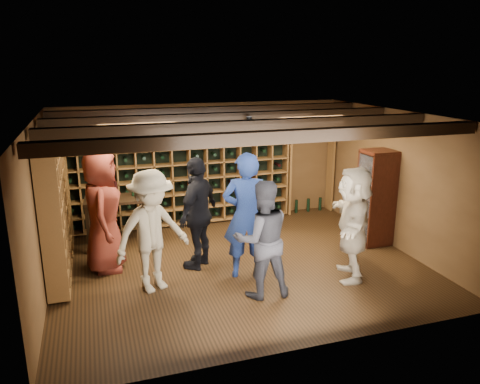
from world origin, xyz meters
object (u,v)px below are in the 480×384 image
object	(u,v)px
guest_woman_black	(198,213)
guest_beige	(353,223)
display_cabinet	(376,199)
guest_khaki	(152,232)
tasting_table	(120,204)
man_blue_shirt	(246,216)
man_grey_suit	(262,239)
guest_red_floral	(103,211)

from	to	relation	value
guest_woman_black	guest_beige	bearing A→B (deg)	103.75
display_cabinet	guest_woman_black	size ratio (longest dim) A/B	0.94
guest_khaki	tasting_table	xyz separation A→B (m)	(-0.34, 1.92, -0.10)
guest_woman_black	tasting_table	world-z (taller)	guest_woman_black
guest_khaki	guest_beige	bearing A→B (deg)	-32.54
guest_woman_black	guest_khaki	size ratio (longest dim) A/B	1.01
display_cabinet	guest_woman_black	xyz separation A→B (m)	(-3.36, -0.02, 0.08)
man_blue_shirt	tasting_table	distance (m)	2.62
display_cabinet	guest_woman_black	distance (m)	3.36
display_cabinet	guest_beige	size ratio (longest dim) A/B	0.97
guest_beige	man_grey_suit	bearing A→B (deg)	-60.85
tasting_table	guest_woman_black	bearing A→B (deg)	-44.87
man_grey_suit	guest_khaki	xyz separation A→B (m)	(-1.47, 0.66, 0.05)
man_blue_shirt	guest_khaki	world-z (taller)	man_blue_shirt
guest_beige	display_cabinet	bearing A→B (deg)	158.80
guest_khaki	guest_beige	distance (m)	3.07
man_blue_shirt	man_grey_suit	xyz separation A→B (m)	(0.02, -0.68, -0.14)
guest_red_floral	tasting_table	bearing A→B (deg)	-11.33
display_cabinet	guest_khaki	xyz separation A→B (m)	(-4.19, -0.62, 0.07)
guest_khaki	tasting_table	world-z (taller)	guest_khaki
guest_red_floral	guest_beige	bearing A→B (deg)	-105.12
man_blue_shirt	guest_red_floral	world-z (taller)	man_blue_shirt
man_blue_shirt	guest_woman_black	distance (m)	0.86
guest_woman_black	tasting_table	size ratio (longest dim) A/B	1.47
guest_woman_black	guest_khaki	xyz separation A→B (m)	(-0.83, -0.60, -0.01)
tasting_table	guest_khaki	bearing A→B (deg)	-76.52
man_blue_shirt	guest_khaki	xyz separation A→B (m)	(-1.46, -0.02, -0.08)
guest_woman_black	guest_khaki	bearing A→B (deg)	-13.19
display_cabinet	guest_red_floral	size ratio (longest dim) A/B	0.87
guest_woman_black	guest_khaki	distance (m)	1.03
man_grey_suit	guest_woman_black	distance (m)	1.42
man_grey_suit	guest_woman_black	world-z (taller)	guest_woman_black
guest_khaki	man_grey_suit	bearing A→B (deg)	-46.76
man_grey_suit	guest_woman_black	xyz separation A→B (m)	(-0.64, 1.26, 0.06)
man_blue_shirt	guest_red_floral	bearing A→B (deg)	-6.38
man_grey_suit	guest_khaki	distance (m)	1.62
man_blue_shirt	tasting_table	xyz separation A→B (m)	(-1.80, 1.90, -0.19)
guest_khaki	guest_beige	size ratio (longest dim) A/B	1.02
guest_red_floral	guest_khaki	bearing A→B (deg)	-138.81
man_grey_suit	guest_red_floral	bearing A→B (deg)	-33.64
man_blue_shirt	man_grey_suit	world-z (taller)	man_blue_shirt
man_blue_shirt	guest_khaki	bearing A→B (deg)	18.34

